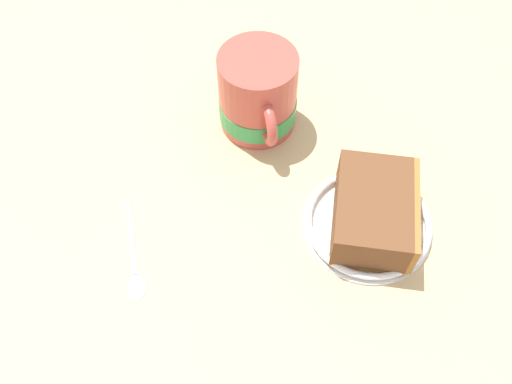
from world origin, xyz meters
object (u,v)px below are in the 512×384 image
at_px(small_plate, 368,223).
at_px(teaspoon, 135,269).
at_px(tea_mug, 257,96).
at_px(cake_slice, 374,212).

height_order(small_plate, teaspoon, small_plate).
height_order(tea_mug, teaspoon, tea_mug).
relative_size(small_plate, cake_slice, 0.99).
height_order(small_plate, cake_slice, cake_slice).
bearing_deg(small_plate, tea_mug, 14.13).
bearing_deg(tea_mug, small_plate, -165.87).
bearing_deg(cake_slice, small_plate, 56.86).
relative_size(tea_mug, teaspoon, 1.01).
bearing_deg(small_plate, cake_slice, -123.14).
bearing_deg(cake_slice, tea_mug, 14.66).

